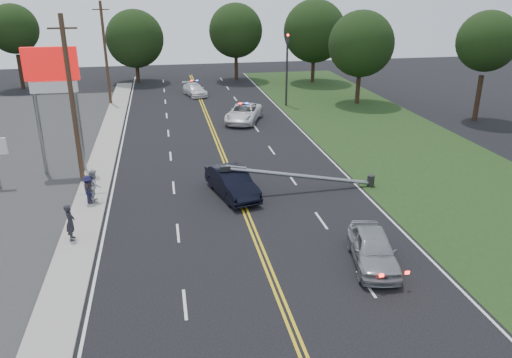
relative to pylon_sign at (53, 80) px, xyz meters
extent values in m
plane|color=black|center=(10.50, -14.00, -6.00)|extent=(120.00, 120.00, 0.00)
cube|color=#9E988E|center=(2.10, -4.00, -5.94)|extent=(1.80, 70.00, 0.12)
cube|color=#193414|center=(24.00, -4.00, -5.99)|extent=(12.00, 80.00, 0.01)
cube|color=gold|center=(10.50, -4.00, -5.99)|extent=(0.36, 80.00, 0.00)
cylinder|color=gray|center=(-1.20, 0.00, -2.50)|extent=(0.24, 0.24, 7.00)
cylinder|color=gray|center=(1.20, 0.00, -2.50)|extent=(0.24, 0.24, 7.00)
cube|color=#B50D0C|center=(0.00, 0.00, 1.00)|extent=(3.20, 0.35, 2.00)
cube|color=white|center=(0.00, 0.00, -0.40)|extent=(2.80, 0.30, 0.70)
cylinder|color=#2D2D30|center=(18.80, 16.00, -2.50)|extent=(0.20, 0.20, 7.00)
cube|color=#2D2D30|center=(18.80, 16.00, 0.60)|extent=(0.28, 0.28, 0.90)
sphere|color=#FF0C07|center=(18.80, 15.84, 0.90)|extent=(0.22, 0.22, 0.22)
cylinder|color=#2D2D30|center=(18.60, -6.00, -5.65)|extent=(0.44, 0.44, 0.70)
cylinder|color=gray|center=(14.17, -6.00, -5.02)|extent=(8.90, 0.24, 1.80)
cube|color=#2D2D30|center=(9.74, -6.00, -4.23)|extent=(0.55, 0.32, 0.30)
cylinder|color=#382619|center=(1.30, -2.00, -1.00)|extent=(0.28, 0.28, 10.00)
cube|color=#382619|center=(1.30, -2.00, 3.20)|extent=(1.60, 0.10, 0.10)
cylinder|color=#382619|center=(1.30, 20.00, -1.00)|extent=(0.28, 0.28, 10.00)
cube|color=#382619|center=(1.30, 20.00, 3.20)|extent=(1.60, 0.10, 0.10)
cylinder|color=black|center=(-9.44, 30.19, -4.03)|extent=(0.44, 0.44, 3.93)
sphere|color=black|center=(-9.44, 30.19, 0.77)|extent=(5.51, 5.51, 5.51)
cylinder|color=black|center=(3.73, 31.88, -4.46)|extent=(0.44, 0.44, 3.07)
sphere|color=black|center=(3.73, 31.88, -0.72)|extent=(6.93, 6.93, 6.93)
cylinder|color=black|center=(16.01, 31.06, -4.23)|extent=(0.44, 0.44, 3.54)
sphere|color=black|center=(16.01, 31.06, 0.10)|extent=(6.61, 6.61, 6.61)
cylinder|color=black|center=(25.18, 27.88, -4.21)|extent=(0.44, 0.44, 3.57)
sphere|color=black|center=(25.18, 27.88, 0.16)|extent=(7.48, 7.48, 7.48)
cylinder|color=black|center=(26.23, 15.61, -4.27)|extent=(0.44, 0.44, 3.46)
sphere|color=black|center=(26.23, 15.61, -0.03)|extent=(6.48, 6.48, 6.48)
cylinder|color=black|center=(34.11, 7.08, -3.98)|extent=(0.44, 0.44, 4.02)
sphere|color=black|center=(34.11, 7.08, 0.93)|extent=(5.13, 5.13, 5.13)
imported|color=black|center=(10.13, -5.79, -5.20)|extent=(2.83, 5.12, 1.60)
imported|color=#95989D|center=(15.06, -14.54, -5.24)|extent=(2.64, 4.70, 1.51)
imported|color=silver|center=(13.54, 10.56, -5.23)|extent=(4.42, 6.06, 1.53)
imported|color=white|center=(10.09, 22.57, -5.36)|extent=(2.82, 4.71, 1.28)
imported|color=#232229|center=(1.83, -9.92, -4.98)|extent=(0.47, 0.68, 1.80)
imported|color=#A6A7AB|center=(2.46, -5.41, -4.95)|extent=(0.75, 0.94, 1.85)
imported|color=#19183C|center=(2.15, -5.66, -5.06)|extent=(0.93, 1.19, 1.62)
imported|color=#5C4D4A|center=(2.17, -5.64, -5.06)|extent=(0.57, 1.02, 1.63)
camera|label=1|loc=(6.48, -32.32, 5.51)|focal=35.00mm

